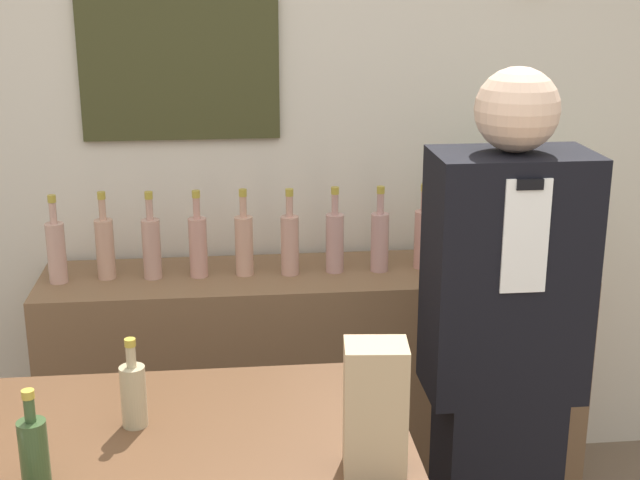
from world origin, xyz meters
TOP-DOWN VIEW (x-y plane):
  - back_wall at (-0.00, 2.00)m, footprint 5.20×0.09m
  - back_shelf at (0.12, 1.72)m, footprint 1.96×0.44m
  - shopkeeper at (0.58, 0.96)m, footprint 0.43×0.27m
  - potted_plant at (0.90, 1.69)m, footprint 0.30×0.30m
  - paper_bag at (0.10, 0.29)m, footprint 0.14×0.11m
  - tape_dispenser at (0.13, 0.30)m, footprint 0.09×0.06m
  - counter_bottle_2 at (-0.58, 0.31)m, footprint 0.06×0.06m
  - counter_bottle_3 at (-0.40, 0.54)m, footprint 0.06×0.06m
  - shelf_bottle_0 at (-0.78, 1.70)m, footprint 0.06×0.06m
  - shelf_bottle_1 at (-0.62, 1.73)m, footprint 0.06×0.06m
  - shelf_bottle_2 at (-0.45, 1.72)m, footprint 0.06×0.06m
  - shelf_bottle_3 at (-0.29, 1.72)m, footprint 0.06×0.06m
  - shelf_bottle_4 at (-0.13, 1.72)m, footprint 0.06×0.06m
  - shelf_bottle_5 at (0.03, 1.71)m, footprint 0.06×0.06m
  - shelf_bottle_6 at (0.19, 1.72)m, footprint 0.06×0.06m
  - shelf_bottle_7 at (0.35, 1.71)m, footprint 0.06×0.06m
  - shelf_bottle_8 at (0.52, 1.73)m, footprint 0.06×0.06m
  - shelf_bottle_9 at (0.68, 1.71)m, footprint 0.06×0.06m

SIDE VIEW (x-z plane):
  - back_shelf at x=0.12m, z-range 0.00..0.91m
  - shopkeeper at x=0.58m, z-range 0.00..1.72m
  - tape_dispenser at x=0.13m, z-range 0.96..1.03m
  - shelf_bottle_0 at x=-0.78m, z-range 0.88..1.19m
  - shelf_bottle_1 at x=-0.62m, z-range 0.88..1.19m
  - shelf_bottle_2 at x=-0.45m, z-range 0.88..1.19m
  - shelf_bottle_3 at x=-0.29m, z-range 0.88..1.19m
  - shelf_bottle_4 at x=-0.13m, z-range 0.88..1.19m
  - shelf_bottle_5 at x=0.03m, z-range 0.88..1.19m
  - shelf_bottle_6 at x=0.19m, z-range 0.88..1.19m
  - shelf_bottle_7 at x=0.35m, z-range 0.88..1.19m
  - shelf_bottle_8 at x=0.52m, z-range 0.88..1.19m
  - shelf_bottle_9 at x=0.68m, z-range 0.88..1.19m
  - counter_bottle_2 at x=-0.58m, z-range 0.95..1.16m
  - counter_bottle_3 at x=-0.40m, z-range 0.95..1.16m
  - paper_bag at x=0.10m, z-range 0.97..1.26m
  - potted_plant at x=0.90m, z-range 0.93..1.33m
  - back_wall at x=0.00m, z-range 0.00..2.70m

